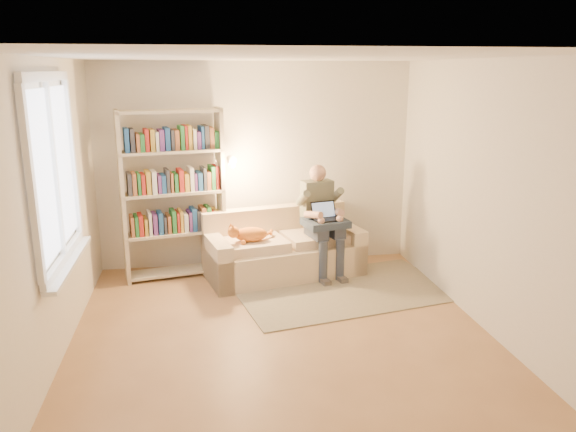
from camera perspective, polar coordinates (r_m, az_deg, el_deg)
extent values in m
plane|color=#966B44|center=(5.50, -0.49, -12.32)|extent=(4.50, 4.50, 0.00)
cube|color=white|center=(4.90, -0.56, 15.89)|extent=(4.00, 4.50, 0.02)
cube|color=silver|center=(5.14, -23.13, 0.02)|extent=(0.02, 4.50, 2.60)
cube|color=silver|center=(5.70, 19.79, 1.68)|extent=(0.02, 4.50, 2.60)
cube|color=silver|center=(7.23, -3.28, 5.14)|extent=(4.00, 0.02, 2.60)
cube|color=silver|center=(2.95, 6.30, -9.32)|extent=(4.00, 0.02, 2.60)
plane|color=white|center=(5.26, -22.70, 4.28)|extent=(0.00, 1.50, 1.50)
cube|color=white|center=(5.19, -23.46, 12.89)|extent=(0.05, 1.50, 0.08)
cube|color=white|center=(5.44, -21.78, -3.92)|extent=(0.05, 1.50, 0.08)
cube|color=white|center=(5.25, -22.59, 4.28)|extent=(0.04, 0.05, 1.50)
cube|color=white|center=(5.44, -21.32, -4.41)|extent=(0.12, 1.52, 0.04)
cube|color=beige|center=(7.01, -0.41, -4.45)|extent=(2.03, 1.23, 0.40)
cube|color=beige|center=(7.19, -1.37, -0.60)|extent=(1.89, 0.58, 0.41)
cube|color=beige|center=(6.74, -7.23, -4.60)|extent=(0.36, 0.87, 0.57)
cube|color=beige|center=(7.31, 5.85, -3.00)|extent=(0.36, 0.87, 0.57)
cube|color=beige|center=(6.75, -3.66, -2.94)|extent=(0.91, 0.72, 0.11)
cube|color=beige|center=(7.04, 2.96, -2.18)|extent=(0.91, 0.72, 0.11)
cube|color=#696D58|center=(7.00, 2.94, 1.54)|extent=(0.41, 0.28, 0.52)
sphere|color=tan|center=(6.91, 3.05, 4.39)|extent=(0.21, 0.21, 0.21)
cube|color=#323947|center=(6.82, 2.89, -1.51)|extent=(0.24, 0.44, 0.16)
cube|color=#323947|center=(6.91, 4.59, -1.32)|extent=(0.24, 0.44, 0.16)
cylinder|color=#323947|center=(6.74, 3.57, -4.67)|extent=(0.11, 0.11, 0.53)
cylinder|color=#323947|center=(6.83, 5.29, -4.43)|extent=(0.11, 0.11, 0.53)
ellipsoid|color=orange|center=(6.68, -3.61, -1.85)|extent=(0.43, 0.28, 0.18)
sphere|color=orange|center=(6.57, -5.38, -1.62)|extent=(0.14, 0.14, 0.14)
cylinder|color=orange|center=(6.80, -2.06, -1.85)|extent=(0.20, 0.08, 0.05)
cube|color=#273345|center=(6.81, 3.61, -0.71)|extent=(0.58, 0.51, 0.08)
cube|color=black|center=(6.77, 3.75, -0.37)|extent=(0.35, 0.28, 0.02)
cube|color=black|center=(6.84, 3.38, 0.65)|extent=(0.33, 0.15, 0.20)
plane|color=#8CA5CC|center=(6.84, 3.38, 0.65)|extent=(0.30, 0.16, 0.27)
cube|color=beige|center=(6.84, -16.48, 1.70)|extent=(0.10, 0.31, 2.06)
cube|color=beige|center=(7.02, -6.84, 2.51)|extent=(0.10, 0.31, 2.06)
cube|color=beige|center=(7.18, -11.20, -5.49)|extent=(1.26, 0.54, 0.03)
cube|color=beige|center=(7.02, -11.40, -1.65)|extent=(1.26, 0.54, 0.03)
cube|color=beige|center=(6.90, -11.61, 2.34)|extent=(1.26, 0.54, 0.03)
cube|color=beige|center=(6.81, -11.83, 6.46)|extent=(1.26, 0.54, 0.03)
cube|color=beige|center=(6.76, -12.04, 10.38)|extent=(1.26, 0.54, 0.03)
cube|color=#B2261E|center=(6.98, -11.46, -0.56)|extent=(1.07, 0.45, 0.24)
cube|color=gold|center=(6.87, -11.67, 3.48)|extent=(1.07, 0.45, 0.24)
cube|color=silver|center=(6.80, -11.89, 7.62)|extent=(1.07, 0.45, 0.24)
cylinder|color=beige|center=(6.98, -7.57, 2.99)|extent=(0.11, 0.11, 0.04)
cone|color=beige|center=(6.84, -5.94, 5.45)|extent=(0.16, 0.19, 0.17)
cube|color=gray|center=(6.60, 5.71, -7.55)|extent=(2.65, 1.87, 0.01)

